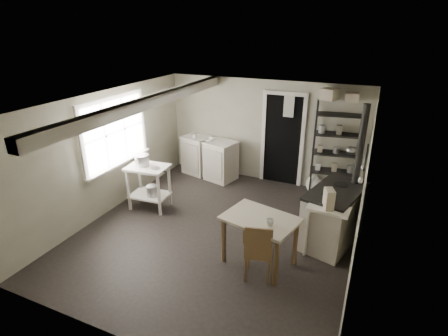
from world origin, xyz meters
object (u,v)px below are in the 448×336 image
at_px(stockpot, 142,162).
at_px(flour_sack, 315,183).
at_px(shelf_rack, 336,153).
at_px(chair, 259,248).
at_px(base_cabinets, 209,157).
at_px(work_table, 259,242).
at_px(stove, 333,218).
at_px(prep_table, 149,189).

relative_size(stockpot, flour_sack, 0.70).
relative_size(shelf_rack, chair, 2.21).
bearing_deg(stockpot, base_cabinets, 74.90).
xyz_separation_m(base_cabinets, chair, (2.23, -2.98, 0.02)).
relative_size(base_cabinets, chair, 1.53).
xyz_separation_m(stockpot, work_table, (2.65, -0.82, -0.56)).
height_order(shelf_rack, stove, shelf_rack).
distance_m(prep_table, stove, 3.46).
height_order(prep_table, stove, stove).
relative_size(prep_table, base_cabinets, 0.63).
bearing_deg(base_cabinets, shelf_rack, 16.67).
bearing_deg(stove, work_table, -117.21).
distance_m(stove, chair, 1.57).
bearing_deg(shelf_rack, prep_table, -157.89).
xyz_separation_m(shelf_rack, chair, (-0.60, -3.12, -0.46)).
bearing_deg(base_cabinets, work_table, -37.69).
xyz_separation_m(prep_table, shelf_rack, (3.21, 2.04, 0.55)).
bearing_deg(stockpot, chair, -22.06).
relative_size(prep_table, stove, 0.72).
height_order(chair, flour_sack, chair).
xyz_separation_m(work_table, flour_sack, (0.34, 2.72, -0.14)).
bearing_deg(base_cabinets, flour_sack, 14.55).
distance_m(stockpot, shelf_rack, 3.89).
distance_m(prep_table, chair, 2.83).
height_order(stockpot, base_cabinets, stockpot).
distance_m(shelf_rack, flour_sack, 0.80).
bearing_deg(work_table, stove, 48.10).
bearing_deg(stove, chair, -107.60).
bearing_deg(chair, work_table, 94.56).
height_order(prep_table, work_table, prep_table).
height_order(stove, flour_sack, stove).
distance_m(work_table, flour_sack, 2.75).
height_order(stockpot, flour_sack, stockpot).
xyz_separation_m(work_table, chair, (0.09, -0.29, 0.10)).
height_order(base_cabinets, stove, stove).
bearing_deg(shelf_rack, chair, -111.06).
xyz_separation_m(shelf_rack, flour_sack, (-0.35, -0.11, -0.71)).
height_order(prep_table, base_cabinets, base_cabinets).
bearing_deg(prep_table, stockpot, 170.25).
distance_m(shelf_rack, chair, 3.21).
xyz_separation_m(prep_table, stockpot, (-0.12, 0.02, 0.54)).
bearing_deg(prep_table, work_table, -17.54).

